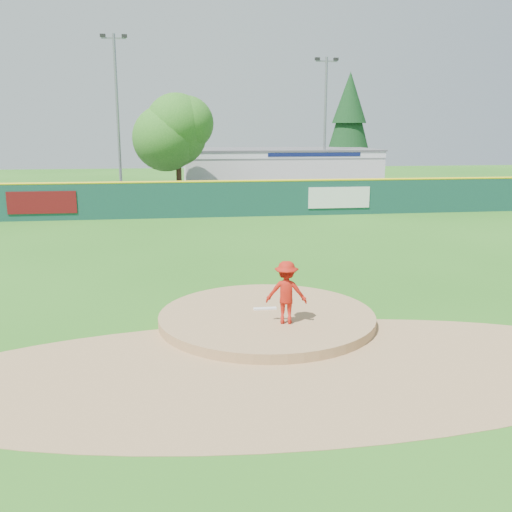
{
  "coord_description": "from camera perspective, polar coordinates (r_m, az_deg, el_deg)",
  "views": [
    {
      "loc": [
        -2.19,
        -13.72,
        4.84
      ],
      "look_at": [
        0.0,
        2.0,
        1.3
      ],
      "focal_mm": 40.0,
      "sensor_mm": 36.0,
      "label": 1
    }
  ],
  "objects": [
    {
      "name": "fence_banners",
      "position": [
        31.89,
        -6.05,
        5.59
      ],
      "size": [
        19.99,
        0.04,
        1.2
      ],
      "color": "#600D10",
      "rests_on": "ground"
    },
    {
      "name": "pitching_rubber",
      "position": [
        14.91,
        0.91,
        -5.28
      ],
      "size": [
        0.6,
        0.15,
        0.04
      ],
      "primitive_type": "cube",
      "color": "white",
      "rests_on": "pitchers_mound"
    },
    {
      "name": "light_pole_right",
      "position": [
        44.16,
        6.93,
        13.41
      ],
      "size": [
        1.75,
        0.25,
        10.0
      ],
      "color": "gray",
      "rests_on": "ground"
    },
    {
      "name": "pitchers_mound",
      "position": [
        14.71,
        1.08,
        -6.64
      ],
      "size": [
        5.5,
        5.5,
        0.5
      ],
      "primitive_type": "cylinder",
      "color": "#9E774C",
      "rests_on": "ground"
    },
    {
      "name": "pitcher",
      "position": [
        13.71,
        3.05,
        -3.65
      ],
      "size": [
        1.09,
        0.77,
        1.53
      ],
      "primitive_type": "imported",
      "rotation": [
        0.0,
        0.0,
        2.92
      ],
      "color": "#B11A0F",
      "rests_on": "pitchers_mound"
    },
    {
      "name": "playground_slide",
      "position": [
        37.96,
        -23.84,
        5.24
      ],
      "size": [
        0.88,
        2.48,
        1.37
      ],
      "color": "blue",
      "rests_on": "ground"
    },
    {
      "name": "deciduous_tree",
      "position": [
        38.72,
        -7.83,
        12.04
      ],
      "size": [
        5.6,
        5.6,
        7.36
      ],
      "color": "#382314",
      "rests_on": "ground"
    },
    {
      "name": "light_pole_left",
      "position": [
        40.91,
        -13.69,
        13.93
      ],
      "size": [
        1.75,
        0.25,
        11.0
      ],
      "color": "gray",
      "rests_on": "ground"
    },
    {
      "name": "ground",
      "position": [
        14.71,
        1.08,
        -6.64
      ],
      "size": [
        120.0,
        120.0,
        0.0
      ],
      "primitive_type": "plane",
      "color": "#286B19",
      "rests_on": "ground"
    },
    {
      "name": "pool_building_grp",
      "position": [
        46.55,
        2.24,
        8.66
      ],
      "size": [
        15.2,
        8.2,
        3.31
      ],
      "color": "silver",
      "rests_on": "ground"
    },
    {
      "name": "van",
      "position": [
        38.92,
        -8.19,
        6.38
      ],
      "size": [
        5.14,
        2.53,
        1.4
      ],
      "primitive_type": "imported",
      "rotation": [
        0.0,
        0.0,
        1.61
      ],
      "color": "silver",
      "rests_on": "parking_lot"
    },
    {
      "name": "outfield_fence",
      "position": [
        32.01,
        -3.98,
        5.82
      ],
      "size": [
        40.0,
        0.14,
        2.07
      ],
      "color": "#133E35",
      "rests_on": "ground"
    },
    {
      "name": "parking_lot",
      "position": [
        41.06,
        -4.85,
        5.78
      ],
      "size": [
        44.0,
        16.0,
        0.02
      ],
      "primitive_type": "cube",
      "color": "#38383A",
      "rests_on": "ground"
    },
    {
      "name": "conifer_tree",
      "position": [
        51.99,
        9.29,
        13.2
      ],
      "size": [
        4.4,
        4.4,
        9.5
      ],
      "color": "#382314",
      "rests_on": "ground"
    },
    {
      "name": "infield_dirt_arc",
      "position": [
        11.96,
        3.38,
        -11.3
      ],
      "size": [
        15.4,
        15.4,
        0.01
      ],
      "primitive_type": "cylinder",
      "color": "#9E774C",
      "rests_on": "ground"
    }
  ]
}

